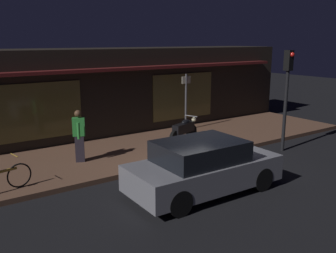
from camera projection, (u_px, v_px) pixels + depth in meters
ground_plane at (197, 175)px, 11.15m from camera, size 60.00×60.00×0.00m
sidewalk_slab at (145, 149)px, 13.54m from camera, size 18.00×4.00×0.15m
storefront_building at (104, 91)px, 15.86m from camera, size 18.00×3.30×3.60m
motorcycle at (184, 130)px, 13.96m from camera, size 1.64×0.77×0.97m
bicycle_parked at (0, 179)px, 9.40m from camera, size 1.64×0.46×0.91m
person_photographer at (79, 135)px, 11.72m from camera, size 0.44×0.60×1.67m
sign_post at (186, 99)px, 15.80m from camera, size 0.44×0.09×2.40m
traffic_light_pole at (287, 83)px, 13.03m from camera, size 0.24×0.33×3.60m
parked_car_near at (203, 167)px, 9.73m from camera, size 4.13×1.84×1.42m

